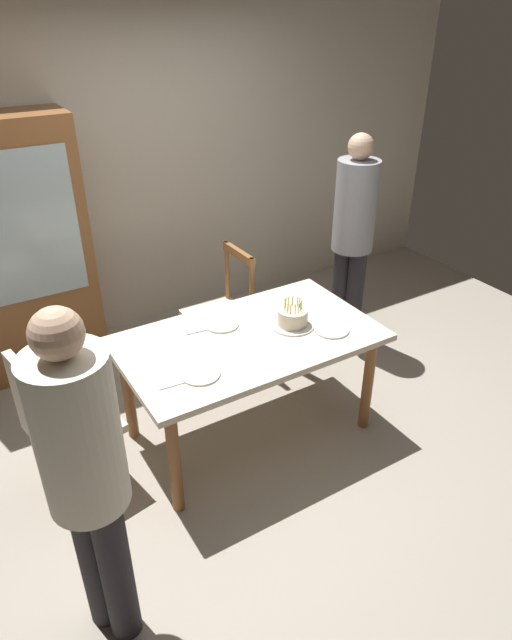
{
  "coord_description": "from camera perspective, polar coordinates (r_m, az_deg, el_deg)",
  "views": [
    {
      "loc": [
        -1.47,
        -2.5,
        2.55
      ],
      "look_at": [
        0.05,
        0.0,
        0.85
      ],
      "focal_mm": 31.3,
      "sensor_mm": 36.0,
      "label": 1
    }
  ],
  "objects": [
    {
      "name": "chair_upholstered",
      "position": [
        3.29,
        -19.68,
        -9.74
      ],
      "size": [
        0.52,
        0.51,
        0.95
      ],
      "color": "beige",
      "rests_on": "ground"
    },
    {
      "name": "dining_table",
      "position": [
        3.46,
        -0.71,
        -2.96
      ],
      "size": [
        1.58,
        0.92,
        0.75
      ],
      "color": "beige",
      "rests_on": "ground"
    },
    {
      "name": "back_wall",
      "position": [
        4.76,
        -12.58,
        14.29
      ],
      "size": [
        6.4,
        0.1,
        2.6
      ],
      "primitive_type": "cube",
      "color": "beige",
      "rests_on": "ground"
    },
    {
      "name": "birthday_cake",
      "position": [
        3.51,
        3.76,
        0.19
      ],
      "size": [
        0.28,
        0.28,
        0.18
      ],
      "color": "silver",
      "rests_on": "dining_table"
    },
    {
      "name": "fork_near_celebrant",
      "position": [
        3.03,
        -8.32,
        -6.58
      ],
      "size": [
        0.18,
        0.03,
        0.01
      ],
      "primitive_type": "cube",
      "rotation": [
        0.0,
        0.0,
        -0.08
      ],
      "color": "silver",
      "rests_on": "dining_table"
    },
    {
      "name": "china_cabinet",
      "position": [
        4.38,
        -23.94,
        6.13
      ],
      "size": [
        1.1,
        0.45,
        1.9
      ],
      "color": "brown",
      "rests_on": "ground"
    },
    {
      "name": "plate_far_side",
      "position": [
        3.53,
        -3.53,
        -0.42
      ],
      "size": [
        0.22,
        0.22,
        0.01
      ],
      "primitive_type": "cylinder",
      "color": "silver",
      "rests_on": "dining_table"
    },
    {
      "name": "plate_near_celebrant",
      "position": [
        3.09,
        -5.71,
        -5.52
      ],
      "size": [
        0.22,
        0.22,
        0.01
      ],
      "primitive_type": "cylinder",
      "color": "silver",
      "rests_on": "dining_table"
    },
    {
      "name": "fork_far_side",
      "position": [
        3.48,
        -5.86,
        -1.16
      ],
      "size": [
        0.18,
        0.03,
        0.01
      ],
      "primitive_type": "cube",
      "rotation": [
        0.0,
        0.0,
        -0.1
      ],
      "color": "silver",
      "rests_on": "dining_table"
    },
    {
      "name": "ground",
      "position": [
        3.86,
        -0.65,
        -11.13
      ],
      "size": [
        6.4,
        6.4,
        0.0
      ],
      "primitive_type": "plane",
      "color": "#9E9384"
    },
    {
      "name": "chair_spindle_back",
      "position": [
        4.24,
        -3.65,
        0.57
      ],
      "size": [
        0.45,
        0.45,
        0.95
      ],
      "color": "beige",
      "rests_on": "ground"
    },
    {
      "name": "person_guest",
      "position": [
        4.42,
        9.9,
        8.97
      ],
      "size": [
        0.32,
        0.32,
        1.71
      ],
      "color": "#262328",
      "rests_on": "ground"
    },
    {
      "name": "person_celebrant",
      "position": [
        2.32,
        -17.0,
        -14.67
      ],
      "size": [
        0.32,
        0.32,
        1.69
      ],
      "color": "#262328",
      "rests_on": "ground"
    },
    {
      "name": "plate_near_guest",
      "position": [
        3.5,
        7.71,
        -0.97
      ],
      "size": [
        0.22,
        0.22,
        0.01
      ],
      "primitive_type": "cylinder",
      "color": "silver",
      "rests_on": "dining_table"
    }
  ]
}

